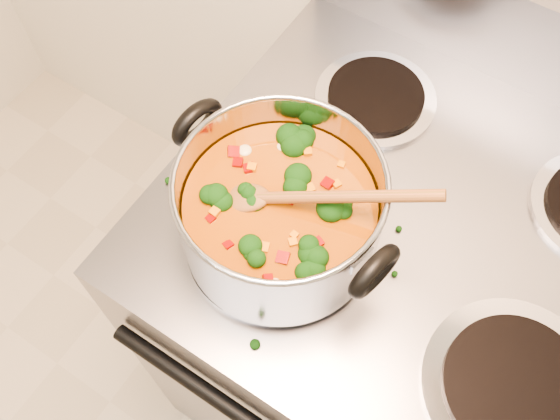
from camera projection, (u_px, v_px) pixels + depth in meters
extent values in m
cube|color=gray|center=(386.00, 329.00, 1.27)|extent=(0.76, 0.66, 0.92)
cube|color=gray|center=(540.00, 47.00, 0.92)|extent=(0.76, 0.03, 0.16)
cylinder|color=#A5A5AD|center=(270.00, 243.00, 0.85)|extent=(0.23, 0.23, 0.01)
cylinder|color=black|center=(270.00, 241.00, 0.85)|extent=(0.18, 0.18, 0.01)
cylinder|color=#A5A5AD|center=(515.00, 388.00, 0.76)|extent=(0.23, 0.23, 0.01)
cylinder|color=black|center=(517.00, 387.00, 0.75)|extent=(0.18, 0.18, 0.01)
cylinder|color=#A5A5AD|center=(375.00, 99.00, 0.97)|extent=(0.19, 0.19, 0.01)
cylinder|color=black|center=(376.00, 95.00, 0.97)|extent=(0.15, 0.15, 0.01)
cylinder|color=#A0A1A8|center=(280.00, 211.00, 0.78)|extent=(0.26, 0.26, 0.14)
torus|color=#A0A1A8|center=(280.00, 183.00, 0.72)|extent=(0.26, 0.26, 0.01)
cylinder|color=#914C0D|center=(280.00, 220.00, 0.80)|extent=(0.24, 0.24, 0.09)
torus|color=black|center=(197.00, 123.00, 0.79)|extent=(0.04, 0.08, 0.08)
torus|color=black|center=(374.00, 272.00, 0.69)|extent=(0.04, 0.08, 0.08)
ellipsoid|color=black|center=(298.00, 265.00, 0.72)|extent=(0.04, 0.04, 0.03)
ellipsoid|color=black|center=(345.00, 230.00, 0.75)|extent=(0.04, 0.04, 0.03)
ellipsoid|color=black|center=(235.00, 257.00, 0.73)|extent=(0.04, 0.04, 0.03)
ellipsoid|color=black|center=(291.00, 227.00, 0.75)|extent=(0.04, 0.04, 0.03)
ellipsoid|color=black|center=(312.00, 234.00, 0.74)|extent=(0.04, 0.04, 0.03)
ellipsoid|color=black|center=(267.00, 181.00, 0.78)|extent=(0.04, 0.04, 0.03)
ellipsoid|color=black|center=(347.00, 239.00, 0.74)|extent=(0.04, 0.04, 0.03)
ellipsoid|color=black|center=(221.00, 224.00, 0.75)|extent=(0.04, 0.04, 0.03)
ellipsoid|color=black|center=(221.00, 212.00, 0.76)|extent=(0.04, 0.04, 0.03)
ellipsoid|color=black|center=(293.00, 157.00, 0.80)|extent=(0.04, 0.04, 0.03)
ellipsoid|color=#790407|center=(285.00, 211.00, 0.76)|extent=(0.01, 0.01, 0.01)
ellipsoid|color=#790407|center=(256.00, 253.00, 0.73)|extent=(0.01, 0.01, 0.01)
ellipsoid|color=#790407|center=(249.00, 235.00, 0.74)|extent=(0.01, 0.01, 0.01)
ellipsoid|color=#790407|center=(285.00, 216.00, 0.76)|extent=(0.01, 0.01, 0.01)
ellipsoid|color=#790407|center=(241.00, 266.00, 0.72)|extent=(0.01, 0.01, 0.01)
ellipsoid|color=#790407|center=(342.00, 237.00, 0.74)|extent=(0.01, 0.01, 0.01)
ellipsoid|color=#790407|center=(265.00, 244.00, 0.74)|extent=(0.01, 0.01, 0.01)
ellipsoid|color=#790407|center=(278.00, 132.00, 0.81)|extent=(0.01, 0.01, 0.01)
ellipsoid|color=#790407|center=(280.00, 263.00, 0.73)|extent=(0.01, 0.01, 0.01)
ellipsoid|color=#790407|center=(325.00, 186.00, 0.78)|extent=(0.01, 0.01, 0.01)
ellipsoid|color=#790407|center=(302.00, 186.00, 0.78)|extent=(0.01, 0.01, 0.01)
ellipsoid|color=#790407|center=(310.00, 194.00, 0.77)|extent=(0.01, 0.01, 0.01)
ellipsoid|color=#790407|center=(339.00, 172.00, 0.78)|extent=(0.01, 0.01, 0.01)
ellipsoid|color=#790407|center=(268.00, 264.00, 0.72)|extent=(0.01, 0.01, 0.01)
ellipsoid|color=#C16A0A|center=(249.00, 274.00, 0.72)|extent=(0.01, 0.01, 0.01)
ellipsoid|color=#C16A0A|center=(251.00, 201.00, 0.76)|extent=(0.01, 0.01, 0.01)
ellipsoid|color=#C16A0A|center=(253.00, 200.00, 0.77)|extent=(0.01, 0.01, 0.01)
ellipsoid|color=#C16A0A|center=(256.00, 152.00, 0.80)|extent=(0.01, 0.01, 0.01)
ellipsoid|color=#C16A0A|center=(292.00, 138.00, 0.81)|extent=(0.01, 0.01, 0.01)
ellipsoid|color=#C16A0A|center=(216.00, 208.00, 0.76)|extent=(0.01, 0.01, 0.01)
ellipsoid|color=#C16A0A|center=(218.00, 234.00, 0.74)|extent=(0.01, 0.01, 0.01)
ellipsoid|color=#C16A0A|center=(225.00, 181.00, 0.78)|extent=(0.01, 0.01, 0.01)
ellipsoid|color=#C16A0A|center=(282.00, 166.00, 0.79)|extent=(0.01, 0.01, 0.01)
ellipsoid|color=#C16A0A|center=(236.00, 266.00, 0.72)|extent=(0.01, 0.01, 0.01)
ellipsoid|color=#C16A0A|center=(265.00, 195.00, 0.77)|extent=(0.01, 0.01, 0.01)
ellipsoid|color=#C16A0A|center=(316.00, 205.00, 0.76)|extent=(0.01, 0.01, 0.01)
ellipsoid|color=beige|center=(197.00, 184.00, 0.78)|extent=(0.02, 0.02, 0.01)
ellipsoid|color=beige|center=(232.00, 237.00, 0.74)|extent=(0.02, 0.02, 0.01)
ellipsoid|color=beige|center=(351.00, 181.00, 0.78)|extent=(0.02, 0.02, 0.01)
ellipsoid|color=beige|center=(238.00, 195.00, 0.77)|extent=(0.02, 0.02, 0.01)
ellipsoid|color=beige|center=(271.00, 191.00, 0.77)|extent=(0.02, 0.02, 0.01)
ellipsoid|color=brown|center=(244.00, 198.00, 0.77)|extent=(0.08, 0.07, 0.04)
cylinder|color=brown|center=(339.00, 197.00, 0.73)|extent=(0.22, 0.11, 0.09)
ellipsoid|color=black|center=(397.00, 178.00, 0.90)|extent=(0.01, 0.01, 0.01)
ellipsoid|color=black|center=(319.00, 386.00, 0.76)|extent=(0.01, 0.01, 0.01)
ellipsoid|color=black|center=(140.00, 282.00, 0.83)|extent=(0.01, 0.01, 0.01)
ellipsoid|color=black|center=(176.00, 172.00, 0.91)|extent=(0.01, 0.01, 0.01)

